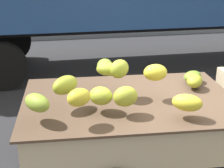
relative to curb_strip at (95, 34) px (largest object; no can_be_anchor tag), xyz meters
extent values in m
plane|color=#28282B|center=(0.00, -8.20, -0.08)|extent=(220.00, 220.00, 0.00)
cube|color=gray|center=(0.00, 0.00, 0.00)|extent=(80.00, 0.80, 0.16)
cube|color=#CCB793|center=(-0.71, -8.37, 0.50)|extent=(2.76, 1.88, 0.08)
cube|color=#CCB793|center=(-0.66, -7.54, 0.76)|extent=(2.66, 0.21, 0.44)
cube|color=#CCB793|center=(-0.76, -9.20, 0.76)|extent=(2.66, 0.21, 0.44)
cube|color=#CCB793|center=(0.59, -8.45, 0.76)|extent=(0.16, 1.71, 0.44)
cube|color=#CCB793|center=(-2.01, -8.29, 0.76)|extent=(0.16, 1.71, 0.44)
cube|color=#B21914|center=(-0.65, -7.51, 0.72)|extent=(2.55, 0.17, 0.07)
cube|color=brown|center=(-0.71, -8.37, 0.99)|extent=(2.89, 2.00, 0.03)
ellipsoid|color=gold|center=(-0.20, -9.04, 1.21)|extent=(0.41, 0.37, 0.19)
ellipsoid|color=yellow|center=(-0.39, -8.43, 1.37)|extent=(0.31, 0.24, 0.21)
ellipsoid|color=#A2AE31|center=(-1.13, -8.68, 1.22)|extent=(0.38, 0.38, 0.21)
ellipsoid|color=#96A32D|center=(-0.83, -8.31, 1.41)|extent=(0.36, 0.36, 0.24)
ellipsoid|color=#A5AD2F|center=(-0.87, -8.82, 1.25)|extent=(0.34, 0.30, 0.24)
ellipsoid|color=olive|center=(-0.98, -8.02, 1.37)|extent=(0.28, 0.39, 0.16)
ellipsoid|color=#9CA229|center=(0.27, -8.19, 1.13)|extent=(0.34, 0.37, 0.18)
ellipsoid|color=#99A32B|center=(-1.54, -8.52, 1.32)|extent=(0.41, 0.41, 0.22)
ellipsoid|color=olive|center=(-1.87, -8.82, 1.25)|extent=(0.38, 0.42, 0.19)
ellipsoid|color=#9BA62D|center=(-0.97, -8.26, 1.40)|extent=(0.36, 0.30, 0.17)
ellipsoid|color=gold|center=(-1.42, -8.97, 1.34)|extent=(0.34, 0.32, 0.20)
ellipsoid|color=olive|center=(0.34, -7.97, 1.11)|extent=(0.38, 0.35, 0.16)
cylinder|color=black|center=(-0.97, -7.52, 0.24)|extent=(0.65, 0.24, 0.64)
cube|color=black|center=(0.83, -3.69, 1.02)|extent=(11.04, 0.42, 0.30)
cylinder|color=black|center=(-2.77, -2.50, 0.46)|extent=(1.08, 0.30, 1.08)
cylinder|color=black|center=(-2.76, -4.90, 0.46)|extent=(1.08, 0.30, 1.08)
camera|label=1|loc=(-1.68, -12.26, 2.77)|focal=53.40mm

